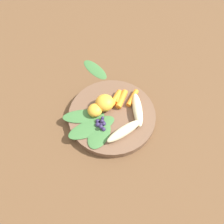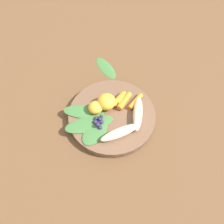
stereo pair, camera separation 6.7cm
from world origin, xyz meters
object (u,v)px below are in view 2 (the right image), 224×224
object	(u,v)px
orange_segment_near	(95,108)
bowl	(112,116)
kale_leaf_stray	(106,67)
banana_peeled_left	(138,114)
banana_peeled_right	(120,133)

from	to	relation	value
orange_segment_near	bowl	bearing A→B (deg)	16.32
orange_segment_near	kale_leaf_stray	size ratio (longest dim) A/B	0.37
bowl	orange_segment_near	xyz separation A→B (m)	(-0.05, -0.01, 0.03)
banana_peeled_left	kale_leaf_stray	bearing A→B (deg)	31.12
banana_peeled_right	orange_segment_near	bearing A→B (deg)	106.46
bowl	orange_segment_near	bearing A→B (deg)	-163.68
orange_segment_near	kale_leaf_stray	world-z (taller)	orange_segment_near
banana_peeled_left	banana_peeled_right	xyz separation A→B (m)	(-0.02, -0.08, 0.00)
bowl	orange_segment_near	distance (m)	0.06
banana_peeled_right	kale_leaf_stray	xyz separation A→B (m)	(-0.17, 0.22, -0.03)
banana_peeled_left	kale_leaf_stray	distance (m)	0.23
banana_peeled_left	banana_peeled_right	world-z (taller)	same
bowl	kale_leaf_stray	size ratio (longest dim) A/B	2.27
banana_peeled_right	orange_segment_near	world-z (taller)	orange_segment_near
bowl	kale_leaf_stray	distance (m)	0.20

